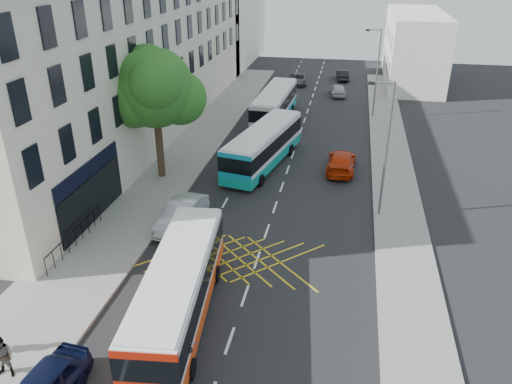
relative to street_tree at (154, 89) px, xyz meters
The scene contains 20 objects.
ground 18.33m from the street_tree, 60.38° to the right, with size 120.00×120.00×0.00m, color black.
pavement_left 6.22m from the street_tree, 73.47° to the left, with size 5.00×70.00×0.15m, color gray.
pavement_right 17.17m from the street_tree, ahead, with size 3.00×70.00×0.15m, color gray.
terrace_main 11.00m from the street_tree, 119.95° to the left, with size 8.30×45.00×13.50m.
terrace_far 40.43m from the street_tree, 97.81° to the left, with size 8.00×20.00×10.00m, color silver.
building_right 38.43m from the street_tree, 59.43° to the left, with size 6.00×18.00×8.00m, color silver.
street_tree is the anchor object (origin of this frame).
lamp_near 15.10m from the street_tree, 11.40° to the right, with size 1.45×0.15×8.00m.
lamp_far 22.57m from the street_tree, 49.19° to the left, with size 1.45×0.15×8.00m.
railings 11.22m from the street_tree, 97.02° to the right, with size 0.08×5.60×1.14m, color black, non-canonical shape.
bus_near 15.96m from the street_tree, 66.42° to the right, with size 3.37×10.20×2.81m.
bus_mid 8.88m from the street_tree, 27.74° to the left, with size 4.39×10.52×2.88m.
bus_far 16.07m from the street_tree, 67.95° to the left, with size 2.92×10.47×2.92m.
motorbike 19.34m from the street_tree, 66.62° to the right, with size 0.63×2.13×1.89m.
parked_car_silver 9.14m from the street_tree, 60.27° to the right, with size 1.61×4.61×1.52m, color #AFB3B7.
red_hatchback 14.00m from the street_tree, 16.44° to the left, with size 1.95×4.79×1.39m, color red.
distant_car_grey 30.14m from the street_tree, 77.82° to the left, with size 2.01×4.35×1.21m, color #43474B.
distant_car_silver 27.46m from the street_tree, 65.40° to the left, with size 1.52×3.78×1.29m, color #B2B5BA.
distant_car_dark 34.44m from the street_tree, 70.33° to the left, with size 1.33×3.81×1.25m, color black.
pedestrian_near 19.22m from the street_tree, 87.32° to the right, with size 0.86×0.67×1.77m, color gray.
Camera 1 is at (4.01, -15.22, 14.40)m, focal length 35.00 mm.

